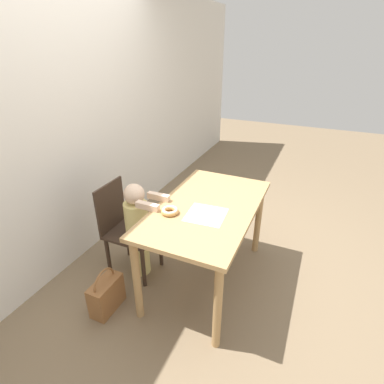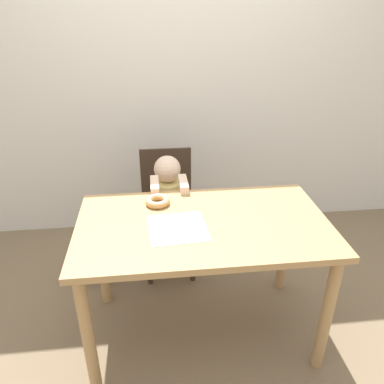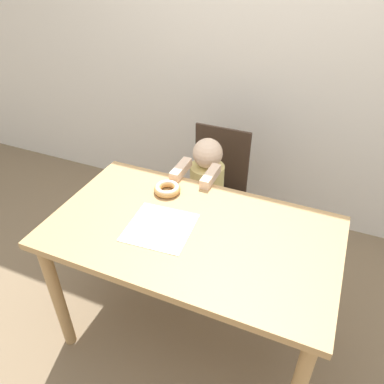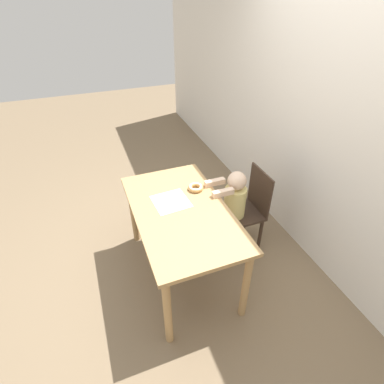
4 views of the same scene
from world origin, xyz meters
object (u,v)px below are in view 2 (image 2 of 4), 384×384
at_px(donut, 158,201).
at_px(handbag, 102,258).
at_px(chair, 168,211).
at_px(child_figure, 169,215).

height_order(donut, handbag, donut).
bearing_deg(donut, handbag, 137.57).
relative_size(chair, donut, 6.28).
height_order(chair, donut, chair).
bearing_deg(chair, child_figure, -90.00).
xyz_separation_m(chair, child_figure, (0.00, -0.13, 0.04)).
xyz_separation_m(donut, handbag, (-0.41, 0.37, -0.63)).
bearing_deg(chair, donut, -98.77).
bearing_deg(child_figure, chair, 90.00).
distance_m(chair, handbag, 0.58).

